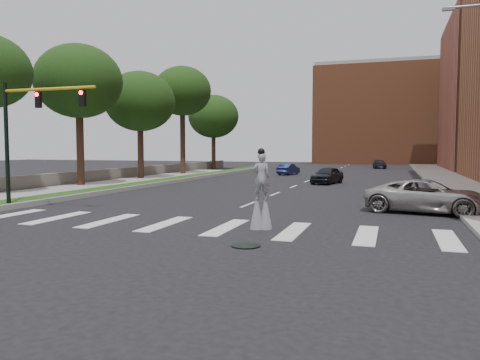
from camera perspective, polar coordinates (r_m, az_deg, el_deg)
ground_plane at (r=17.37m, az=-6.83°, el=-6.08°), size 160.00×160.00×0.00m
grass_median at (r=40.24m, az=-9.71°, el=-0.20°), size 2.00×60.00×0.25m
median_curb at (r=39.76m, az=-8.37°, el=-0.21°), size 0.20×60.00×0.28m
sidewalk_left at (r=33.63m, az=-22.27°, el=-1.32°), size 4.00×60.00×0.18m
sidewalk_right at (r=40.95m, az=25.42°, el=-0.51°), size 5.00×90.00×0.18m
stone_wall at (r=44.71m, az=-14.77°, el=0.69°), size 0.50×56.00×1.10m
manhole at (r=14.46m, az=0.71°, el=-8.02°), size 0.90×0.90×0.04m
building_backdrop at (r=93.70m, az=17.43°, el=7.47°), size 26.00×14.00×18.00m
traffic_signal at (r=25.15m, az=-24.64°, el=6.19°), size 5.30×0.23×6.20m
stilt_performer at (r=17.33m, az=2.59°, el=-2.10°), size 0.82×0.62×3.01m
suv_crossing at (r=23.27m, az=21.95°, el=-1.85°), size 5.99×3.67×1.55m
car_near at (r=39.71m, az=10.59°, el=0.59°), size 2.62×4.47×1.43m
car_mid at (r=52.07m, az=5.93°, el=1.31°), size 1.96×3.89×1.22m
car_far at (r=70.24m, az=16.64°, el=1.85°), size 2.13×4.31×1.21m
tree_2 at (r=37.88m, az=-19.07°, el=11.25°), size 6.50×6.50×10.76m
tree_3 at (r=44.89m, az=-12.10°, el=9.31°), size 6.53×6.53×10.07m
tree_4 at (r=51.96m, az=-7.05°, el=10.66°), size 6.28×6.28×11.81m
tree_5 at (r=64.44m, az=-3.26°, el=7.72°), size 6.89×6.89×10.17m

